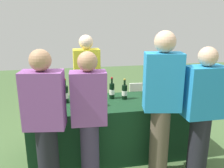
{
  "coord_description": "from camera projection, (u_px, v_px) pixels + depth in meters",
  "views": [
    {
      "loc": [
        -0.56,
        -2.97,
        1.88
      ],
      "look_at": [
        0.0,
        0.0,
        1.02
      ],
      "focal_mm": 38.23,
      "sensor_mm": 36.0,
      "label": 1
    }
  ],
  "objects": [
    {
      "name": "wine_bottle_1",
      "position": [
        65.0,
        94.0,
        3.15
      ],
      "size": [
        0.08,
        0.08,
        0.33
      ],
      "color": "black",
      "rests_on": "tasting_table"
    },
    {
      "name": "tasting_table",
      "position": [
        112.0,
        128.0,
        3.31
      ],
      "size": [
        2.17,
        0.77,
        0.77
      ],
      "primitive_type": "cube",
      "color": "#14381E",
      "rests_on": "ground_plane"
    },
    {
      "name": "wine_bottle_4",
      "position": [
        124.0,
        92.0,
        3.29
      ],
      "size": [
        0.08,
        0.08,
        0.29
      ],
      "color": "black",
      "rests_on": "tasting_table"
    },
    {
      "name": "wine_bottle_6",
      "position": [
        156.0,
        88.0,
        3.45
      ],
      "size": [
        0.07,
        0.07,
        0.3
      ],
      "color": "black",
      "rests_on": "tasting_table"
    },
    {
      "name": "menu_board",
      "position": [
        142.0,
        102.0,
        4.39
      ],
      "size": [
        0.47,
        0.06,
        0.72
      ],
      "primitive_type": "cube",
      "rotation": [
        0.0,
        0.0,
        -0.06
      ],
      "color": "white",
      "rests_on": "ground_plane"
    },
    {
      "name": "server_pouring",
      "position": [
        87.0,
        83.0,
        3.76
      ],
      "size": [
        0.41,
        0.23,
        1.62
      ],
      "rotation": [
        0.0,
        0.0,
        3.17
      ],
      "color": "black",
      "rests_on": "ground_plane"
    },
    {
      "name": "guest_2",
      "position": [
        162.0,
        102.0,
        2.68
      ],
      "size": [
        0.44,
        0.29,
        1.74
      ],
      "rotation": [
        0.0,
        0.0,
        -0.18
      ],
      "color": "brown",
      "rests_on": "ground_plane"
    },
    {
      "name": "wine_bottle_5",
      "position": [
        145.0,
        87.0,
        3.46
      ],
      "size": [
        0.08,
        0.08,
        0.32
      ],
      "color": "black",
      "rests_on": "tasting_table"
    },
    {
      "name": "wine_glass_0",
      "position": [
        73.0,
        100.0,
        3.01
      ],
      "size": [
        0.07,
        0.07,
        0.13
      ],
      "color": "silver",
      "rests_on": "tasting_table"
    },
    {
      "name": "wine_glass_1",
      "position": [
        101.0,
        98.0,
        3.03
      ],
      "size": [
        0.07,
        0.07,
        0.15
      ],
      "color": "silver",
      "rests_on": "tasting_table"
    },
    {
      "name": "wine_bottle_2",
      "position": [
        76.0,
        91.0,
        3.25
      ],
      "size": [
        0.08,
        0.08,
        0.32
      ],
      "color": "black",
      "rests_on": "tasting_table"
    },
    {
      "name": "wine_glass_2",
      "position": [
        156.0,
        96.0,
        3.14
      ],
      "size": [
        0.06,
        0.06,
        0.14
      ],
      "color": "silver",
      "rests_on": "tasting_table"
    },
    {
      "name": "guest_0",
      "position": [
        45.0,
        121.0,
        2.42
      ],
      "size": [
        0.44,
        0.28,
        1.59
      ],
      "rotation": [
        0.0,
        0.0,
        -0.15
      ],
      "color": "black",
      "rests_on": "ground_plane"
    },
    {
      "name": "ground_plane",
      "position": [
        112.0,
        152.0,
        3.42
      ],
      "size": [
        12.0,
        12.0,
        0.0
      ],
      "primitive_type": "plane",
      "color": "#476638"
    },
    {
      "name": "wine_bottle_3",
      "position": [
        112.0,
        91.0,
        3.31
      ],
      "size": [
        0.07,
        0.07,
        0.3
      ],
      "color": "black",
      "rests_on": "tasting_table"
    },
    {
      "name": "wine_bottle_0",
      "position": [
        52.0,
        93.0,
        3.18
      ],
      "size": [
        0.07,
        0.07,
        0.33
      ],
      "color": "black",
      "rests_on": "tasting_table"
    },
    {
      "name": "guest_3",
      "position": [
        202.0,
        112.0,
        2.7
      ],
      "size": [
        0.43,
        0.24,
        1.57
      ],
      "rotation": [
        0.0,
        0.0,
        0.01
      ],
      "color": "black",
      "rests_on": "ground_plane"
    },
    {
      "name": "guest_1",
      "position": [
        89.0,
        117.0,
        2.56
      ],
      "size": [
        0.39,
        0.23,
        1.54
      ],
      "rotation": [
        0.0,
        0.0,
        -0.06
      ],
      "color": "#3F3351",
      "rests_on": "ground_plane"
    }
  ]
}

